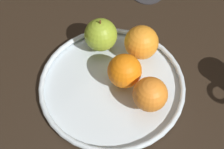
{
  "coord_description": "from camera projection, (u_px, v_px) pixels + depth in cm",
  "views": [
    {
      "loc": [
        29.8,
        24.34,
        61.3
      ],
      "look_at": [
        0.0,
        0.0,
        4.8
      ],
      "focal_mm": 51.2,
      "sensor_mm": 36.0,
      "label": 1
    }
  ],
  "objects": [
    {
      "name": "orange_front_left",
      "position": [
        150.0,
        94.0,
        0.65
      ],
      "size": [
        7.27,
        7.27,
        7.27
      ],
      "primitive_type": "sphere",
      "color": "orange",
      "rests_on": "fruit_bowl"
    },
    {
      "name": "ground_plane",
      "position": [
        112.0,
        91.0,
        0.74
      ],
      "size": [
        148.26,
        148.26,
        4.0
      ],
      "primitive_type": "cube",
      "color": "black"
    },
    {
      "name": "orange_back_right",
      "position": [
        125.0,
        71.0,
        0.68
      ],
      "size": [
        7.43,
        7.43,
        7.43
      ],
      "primitive_type": "sphere",
      "color": "orange",
      "rests_on": "fruit_bowl"
    },
    {
      "name": "apple",
      "position": [
        101.0,
        35.0,
        0.74
      ],
      "size": [
        7.68,
        7.68,
        8.48
      ],
      "color": "#91AE2C",
      "rests_on": "fruit_bowl"
    },
    {
      "name": "fruit_bowl",
      "position": [
        112.0,
        84.0,
        0.72
      ],
      "size": [
        32.77,
        32.77,
        1.8
      ],
      "color": "silver",
      "rests_on": "ground_plane"
    },
    {
      "name": "orange_back_left",
      "position": [
        143.0,
        43.0,
        0.72
      ],
      "size": [
        7.82,
        7.82,
        7.82
      ],
      "primitive_type": "sphere",
      "color": "orange",
      "rests_on": "fruit_bowl"
    }
  ]
}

